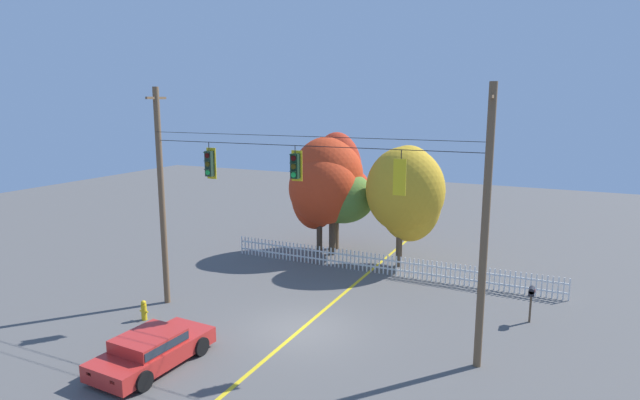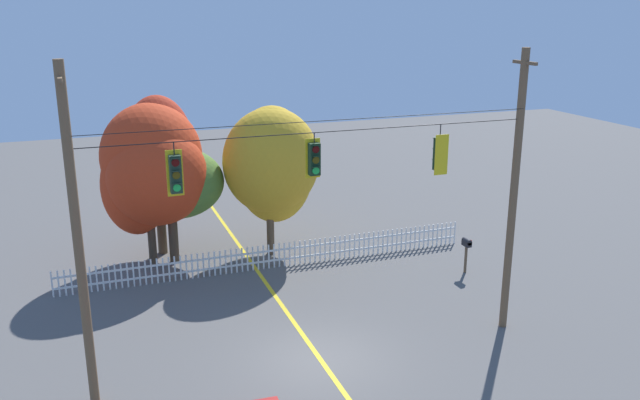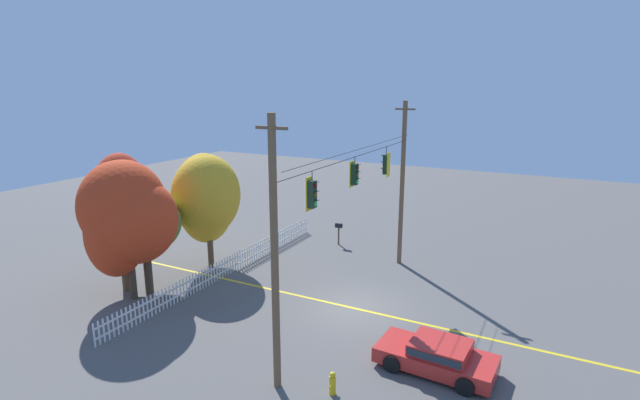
{
  "view_description": "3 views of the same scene",
  "coord_description": "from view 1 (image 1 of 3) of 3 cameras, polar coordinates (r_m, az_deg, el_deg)",
  "views": [
    {
      "loc": [
        8.68,
        -16.66,
        8.58
      ],
      "look_at": [
        0.02,
        1.67,
        4.77
      ],
      "focal_mm": 29.39,
      "sensor_mm": 36.0,
      "label": 1
    },
    {
      "loc": [
        -6.19,
        -16.92,
        10.38
      ],
      "look_at": [
        0.39,
        1.13,
        4.73
      ],
      "focal_mm": 37.22,
      "sensor_mm": 36.0,
      "label": 2
    },
    {
      "loc": [
        -18.6,
        -7.87,
        9.96
      ],
      "look_at": [
        0.03,
        1.77,
        4.92
      ],
      "focal_mm": 26.78,
      "sensor_mm": 36.0,
      "label": 3
    }
  ],
  "objects": [
    {
      "name": "ground",
      "position": [
        20.65,
        -2.08,
        -13.91
      ],
      "size": [
        80.0,
        80.0,
        0.0
      ],
      "primitive_type": "plane",
      "color": "#565451"
    },
    {
      "name": "signal_support_span",
      "position": [
        19.18,
        -2.18,
        -1.06
      ],
      "size": [
        13.34,
        1.1,
        9.18
      ],
      "color": "brown",
      "rests_on": "ground"
    },
    {
      "name": "fire_hydrant",
      "position": [
        22.45,
        -18.62,
        -11.31
      ],
      "size": [
        0.38,
        0.22,
        0.82
      ],
      "color": "gold",
      "rests_on": "ground"
    },
    {
      "name": "traffic_signal_southbound_primary",
      "position": [
        21.08,
        -11.92,
        3.91
      ],
      "size": [
        0.43,
        0.38,
        1.46
      ],
      "color": "black"
    },
    {
      "name": "traffic_signal_northbound_secondary",
      "position": [
        17.53,
        8.77,
        2.53
      ],
      "size": [
        0.43,
        0.38,
        1.5
      ],
      "color": "black"
    },
    {
      "name": "white_picket_fence",
      "position": [
        26.8,
        6.94,
        -6.95
      ],
      "size": [
        17.06,
        0.06,
        1.03
      ],
      "color": "white",
      "rests_on": "ground"
    },
    {
      "name": "autumn_maple_near_fence",
      "position": [
        29.75,
        0.38,
        1.78
      ],
      "size": [
        4.23,
        4.39,
        6.66
      ],
      "color": "#473828",
      "rests_on": "ground"
    },
    {
      "name": "autumn_oak_far_east",
      "position": [
        29.34,
        1.8,
        0.76
      ],
      "size": [
        3.89,
        3.4,
        5.6
      ],
      "color": "#473828",
      "rests_on": "ground"
    },
    {
      "name": "autumn_maple_far_west",
      "position": [
        27.61,
        9.46,
        0.94
      ],
      "size": [
        4.14,
        3.47,
        6.39
      ],
      "color": "brown",
      "rests_on": "ground"
    },
    {
      "name": "parked_car",
      "position": [
        18.7,
        -17.84,
        -15.15
      ],
      "size": [
        2.2,
        4.25,
        1.15
      ],
      "color": "red",
      "rests_on": "ground"
    },
    {
      "name": "roadside_mailbox",
      "position": [
        22.41,
        22.03,
        -9.44
      ],
      "size": [
        0.25,
        0.44,
        1.45
      ],
      "color": "brown",
      "rests_on": "ground"
    },
    {
      "name": "autumn_maple_mid",
      "position": [
        30.4,
        2.06,
        2.08
      ],
      "size": [
        3.55,
        3.09,
        6.89
      ],
      "color": "brown",
      "rests_on": "ground"
    },
    {
      "name": "lane_centerline_stripe",
      "position": [
        20.65,
        -2.08,
        -13.9
      ],
      "size": [
        0.16,
        36.0,
        0.01
      ],
      "primitive_type": "cube",
      "color": "gold",
      "rests_on": "ground"
    },
    {
      "name": "traffic_signal_northbound_primary",
      "position": [
        19.02,
        -2.7,
        3.72
      ],
      "size": [
        0.43,
        0.38,
        1.31
      ],
      "color": "black"
    }
  ]
}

